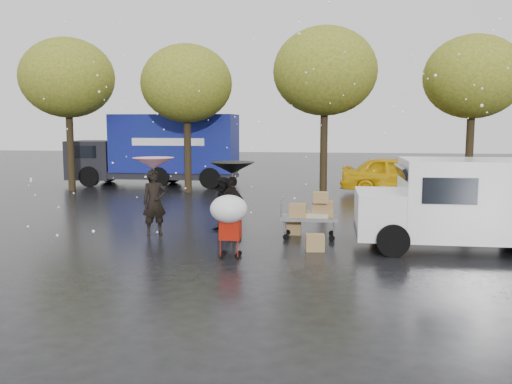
# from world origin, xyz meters

# --- Properties ---
(ground) EXTENTS (90.00, 90.00, 0.00)m
(ground) POSITION_xyz_m (0.00, 0.00, 0.00)
(ground) COLOR black
(ground) RESTS_ON ground
(person_pink) EXTENTS (0.78, 0.70, 1.80)m
(person_pink) POSITION_xyz_m (-2.01, 0.76, 0.90)
(person_pink) COLOR black
(person_pink) RESTS_ON ground
(person_middle) EXTENTS (0.86, 0.73, 1.55)m
(person_middle) POSITION_xyz_m (-0.18, 1.46, 0.77)
(person_middle) COLOR black
(person_middle) RESTS_ON ground
(person_black) EXTENTS (1.04, 0.89, 1.68)m
(person_black) POSITION_xyz_m (0.24, 0.35, 0.84)
(person_black) COLOR black
(person_black) RESTS_ON ground
(umbrella_pink) EXTENTS (1.13, 1.13, 2.13)m
(umbrella_pink) POSITION_xyz_m (-2.01, 0.76, 1.98)
(umbrella_pink) COLOR #4C4C4C
(umbrella_pink) RESTS_ON ground
(umbrella_black) EXTENTS (1.19, 1.19, 2.06)m
(umbrella_black) POSITION_xyz_m (0.24, 0.35, 1.91)
(umbrella_black) COLOR #4C4C4C
(umbrella_black) RESTS_ON ground
(vendor_cart) EXTENTS (1.52, 0.80, 1.27)m
(vendor_cart) POSITION_xyz_m (2.31, 0.84, 0.73)
(vendor_cart) COLOR slate
(vendor_cart) RESTS_ON ground
(shopping_cart) EXTENTS (0.84, 0.84, 1.46)m
(shopping_cart) POSITION_xyz_m (0.52, -1.64, 1.06)
(shopping_cart) COLOR #A91709
(shopping_cart) RESTS_ON ground
(white_van) EXTENTS (4.91, 2.18, 2.20)m
(white_van) POSITION_xyz_m (6.03, 0.03, 1.16)
(white_van) COLOR white
(white_van) RESTS_ON ground
(blue_truck) EXTENTS (8.30, 2.60, 3.50)m
(blue_truck) POSITION_xyz_m (-5.64, 12.59, 1.76)
(blue_truck) COLOR navy
(blue_truck) RESTS_ON ground
(box_ground_near) EXTENTS (0.48, 0.40, 0.40)m
(box_ground_near) POSITION_xyz_m (2.42, -0.58, 0.20)
(box_ground_near) COLOR brown
(box_ground_near) RESTS_ON ground
(box_ground_far) EXTENTS (0.48, 0.38, 0.36)m
(box_ground_far) POSITION_xyz_m (1.76, 1.33, 0.18)
(box_ground_far) COLOR brown
(box_ground_far) RESTS_ON ground
(yellow_taxi) EXTENTS (5.13, 2.67, 1.67)m
(yellow_taxi) POSITION_xyz_m (5.73, 10.52, 0.83)
(yellow_taxi) COLOR #EAB20C
(yellow_taxi) RESTS_ON ground
(tree_row) EXTENTS (21.60, 4.40, 7.12)m
(tree_row) POSITION_xyz_m (-0.47, 10.00, 5.02)
(tree_row) COLOR black
(tree_row) RESTS_ON ground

